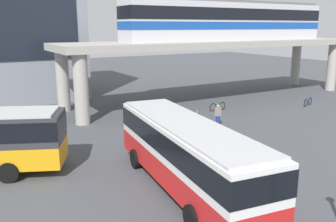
{
  "coord_description": "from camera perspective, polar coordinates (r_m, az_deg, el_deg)",
  "views": [
    {
      "loc": [
        -9.7,
        -12.78,
        7.32
      ],
      "look_at": [
        1.39,
        5.96,
        2.2
      ],
      "focal_mm": 38.78,
      "sensor_mm": 36.0,
      "label": 1
    }
  ],
  "objects": [
    {
      "name": "ground_plane",
      "position": [
        25.82,
        -7.24,
        -3.35
      ],
      "size": [
        120.0,
        120.0,
        0.0
      ],
      "primitive_type": "plane",
      "color": "#47494F"
    },
    {
      "name": "elevated_platform",
      "position": [
        36.97,
        7.71,
        9.7
      ],
      "size": [
        31.97,
        6.81,
        5.91
      ],
      "color": "#ADA89E",
      "rests_on": "ground_plane"
    },
    {
      "name": "train",
      "position": [
        37.88,
        9.73,
        13.88
      ],
      "size": [
        23.12,
        2.96,
        3.84
      ],
      "color": "silver",
      "rests_on": "elevated_platform"
    },
    {
      "name": "bus_main",
      "position": [
        16.21,
        2.86,
        -5.98
      ],
      "size": [
        3.93,
        11.27,
        3.22
      ],
      "color": "red",
      "rests_on": "ground_plane"
    },
    {
      "name": "bicycle_silver",
      "position": [
        28.02,
        3.58,
        -1.19
      ],
      "size": [
        1.76,
        0.45,
        1.04
      ],
      "color": "black",
      "rests_on": "ground_plane"
    },
    {
      "name": "bicycle_green",
      "position": [
        32.45,
        7.78,
        0.72
      ],
      "size": [
        1.79,
        0.15,
        1.04
      ],
      "color": "black",
      "rests_on": "ground_plane"
    },
    {
      "name": "bicycle_blue",
      "position": [
        36.54,
        21.14,
        1.34
      ],
      "size": [
        1.73,
        0.59,
        1.04
      ],
      "color": "black",
      "rests_on": "ground_plane"
    },
    {
      "name": "pedestrian_by_bike_rack",
      "position": [
        25.78,
        1.72,
        -1.45
      ],
      "size": [
        0.39,
        0.47,
        1.68
      ],
      "color": "navy",
      "rests_on": "ground_plane"
    },
    {
      "name": "pedestrian_near_building",
      "position": [
        27.21,
        7.85,
        -0.81
      ],
      "size": [
        0.42,
        0.32,
        1.66
      ],
      "color": "navy",
      "rests_on": "ground_plane"
    }
  ]
}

